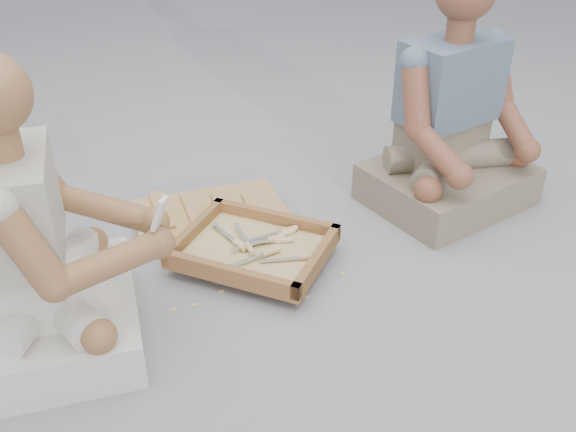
{
  "coord_description": "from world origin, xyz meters",
  "views": [
    {
      "loc": [
        0.06,
        -1.65,
        1.41
      ],
      "look_at": [
        0.01,
        0.17,
        0.3
      ],
      "focal_mm": 40.0,
      "sensor_mm": 36.0,
      "label": 1
    }
  ],
  "objects_px": {
    "tool_tray": "(254,248)",
    "companion": "(452,129)",
    "carved_panel": "(211,216)",
    "craftsman": "(44,256)"
  },
  "relations": [
    {
      "from": "tool_tray",
      "to": "companion",
      "type": "height_order",
      "value": "companion"
    },
    {
      "from": "tool_tray",
      "to": "companion",
      "type": "xyz_separation_m",
      "value": [
        0.8,
        0.5,
        0.27
      ]
    },
    {
      "from": "carved_panel",
      "to": "tool_tray",
      "type": "height_order",
      "value": "tool_tray"
    },
    {
      "from": "tool_tray",
      "to": "craftsman",
      "type": "bearing_deg",
      "value": -143.99
    },
    {
      "from": "carved_panel",
      "to": "companion",
      "type": "height_order",
      "value": "companion"
    },
    {
      "from": "tool_tray",
      "to": "craftsman",
      "type": "height_order",
      "value": "craftsman"
    },
    {
      "from": "carved_panel",
      "to": "tool_tray",
      "type": "distance_m",
      "value": 0.36
    },
    {
      "from": "carved_panel",
      "to": "tool_tray",
      "type": "bearing_deg",
      "value": -56.31
    },
    {
      "from": "carved_panel",
      "to": "companion",
      "type": "distance_m",
      "value": 1.07
    },
    {
      "from": "craftsman",
      "to": "companion",
      "type": "relative_size",
      "value": 0.93
    }
  ]
}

